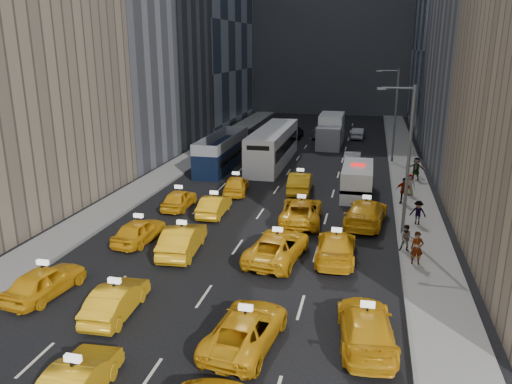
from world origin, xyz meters
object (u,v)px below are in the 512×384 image
taxi_1 (76,383)px  nypd_van (357,181)px  double_decker (222,152)px  pedestrian_0 (417,248)px  city_bus (273,146)px  box_truck (331,131)px

taxi_1 → nypd_van: size_ratio=0.70×
double_decker → pedestrian_0: double_decker is taller
city_bus → box_truck: box_truck is taller
taxi_1 → double_decker: bearing=-86.2°
taxi_1 → pedestrian_0: (11.47, 13.21, 0.33)m
city_bus → box_truck: bearing=71.9°
taxi_1 → nypd_van: nypd_van is taller
double_decker → taxi_1: bearing=-79.5°
double_decker → city_bus: size_ratio=0.78×
box_truck → city_bus: bearing=-121.4°
nypd_van → city_bus: 12.36m
taxi_1 → city_bus: 34.74m
box_truck → nypd_van: bearing=-86.3°
double_decker → pedestrian_0: (16.14, -18.85, -0.48)m
taxi_1 → pedestrian_0: 17.49m
nypd_van → city_bus: (-8.33, 9.12, 0.57)m
taxi_1 → city_bus: bearing=-93.9°
nypd_van → box_truck: box_truck is taller
nypd_van → double_decker: (-12.68, 6.45, 0.37)m
taxi_1 → box_truck: bearing=-100.0°
double_decker → box_truck: size_ratio=1.33×
box_truck → pedestrian_0: (7.11, -31.83, -0.70)m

